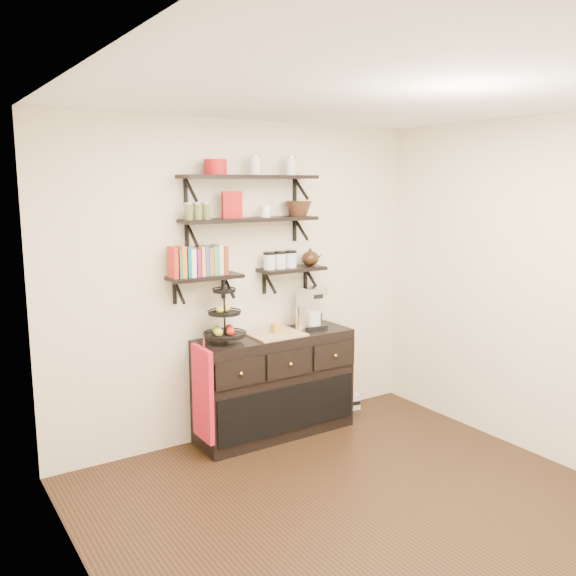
% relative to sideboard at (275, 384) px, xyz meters
% --- Properties ---
extents(floor, '(3.50, 3.50, 0.00)m').
position_rel_sideboard_xyz_m(floor, '(-0.17, -1.51, -0.45)').
color(floor, black).
rests_on(floor, ground).
extents(ceiling, '(3.50, 3.50, 0.02)m').
position_rel_sideboard_xyz_m(ceiling, '(-0.17, -1.51, 2.25)').
color(ceiling, white).
rests_on(ceiling, back_wall).
extents(back_wall, '(3.50, 0.02, 2.70)m').
position_rel_sideboard_xyz_m(back_wall, '(-0.17, 0.24, 0.90)').
color(back_wall, white).
rests_on(back_wall, ground).
extents(left_wall, '(0.02, 3.50, 2.70)m').
position_rel_sideboard_xyz_m(left_wall, '(-1.92, -1.51, 0.90)').
color(left_wall, white).
rests_on(left_wall, ground).
extents(right_wall, '(0.02, 3.50, 2.70)m').
position_rel_sideboard_xyz_m(right_wall, '(1.58, -1.51, 0.90)').
color(right_wall, white).
rests_on(right_wall, ground).
extents(shelf_top, '(1.20, 0.27, 0.23)m').
position_rel_sideboard_xyz_m(shelf_top, '(-0.17, 0.10, 1.78)').
color(shelf_top, black).
rests_on(shelf_top, back_wall).
extents(shelf_mid, '(1.20, 0.27, 0.23)m').
position_rel_sideboard_xyz_m(shelf_mid, '(-0.17, 0.10, 1.43)').
color(shelf_mid, black).
rests_on(shelf_mid, back_wall).
extents(shelf_low_left, '(0.60, 0.25, 0.23)m').
position_rel_sideboard_xyz_m(shelf_low_left, '(-0.59, 0.12, 0.98)').
color(shelf_low_left, black).
rests_on(shelf_low_left, back_wall).
extents(shelf_low_right, '(0.60, 0.25, 0.23)m').
position_rel_sideboard_xyz_m(shelf_low_right, '(0.25, 0.12, 0.98)').
color(shelf_low_right, black).
rests_on(shelf_low_right, back_wall).
extents(cookbooks, '(0.43, 0.15, 0.26)m').
position_rel_sideboard_xyz_m(cookbooks, '(-0.64, 0.12, 1.11)').
color(cookbooks, red).
rests_on(cookbooks, shelf_low_left).
extents(glass_canisters, '(0.32, 0.10, 0.13)m').
position_rel_sideboard_xyz_m(glass_canisters, '(0.13, 0.12, 1.06)').
color(glass_canisters, silver).
rests_on(glass_canisters, shelf_low_right).
extents(sideboard, '(1.40, 0.50, 0.92)m').
position_rel_sideboard_xyz_m(sideboard, '(0.00, 0.00, 0.00)').
color(sideboard, black).
rests_on(sideboard, floor).
extents(fruit_stand, '(0.34, 0.34, 0.51)m').
position_rel_sideboard_xyz_m(fruit_stand, '(-0.47, 0.00, 0.62)').
color(fruit_stand, black).
rests_on(fruit_stand, sideboard).
extents(candle, '(0.08, 0.08, 0.08)m').
position_rel_sideboard_xyz_m(candle, '(0.02, 0.00, 0.50)').
color(candle, '#AF7F28').
rests_on(candle, sideboard).
extents(coffee_maker, '(0.21, 0.20, 0.38)m').
position_rel_sideboard_xyz_m(coffee_maker, '(0.40, 0.03, 0.63)').
color(coffee_maker, black).
rests_on(coffee_maker, sideboard).
extents(thermal_carafe, '(0.11, 0.11, 0.22)m').
position_rel_sideboard_xyz_m(thermal_carafe, '(0.27, -0.02, 0.56)').
color(thermal_carafe, silver).
rests_on(thermal_carafe, sideboard).
extents(apron, '(0.04, 0.32, 0.75)m').
position_rel_sideboard_xyz_m(apron, '(-0.73, -0.10, 0.09)').
color(apron, '#B2132C').
rests_on(apron, sideboard).
extents(radio, '(0.30, 0.21, 0.17)m').
position_rel_sideboard_xyz_m(radio, '(0.88, 0.12, -0.37)').
color(radio, silver).
rests_on(radio, floor).
extents(recipe_box, '(0.17, 0.10, 0.22)m').
position_rel_sideboard_xyz_m(recipe_box, '(-0.34, 0.10, 1.56)').
color(recipe_box, '#A51215').
rests_on(recipe_box, shelf_mid).
extents(walnut_bowl, '(0.24, 0.24, 0.13)m').
position_rel_sideboard_xyz_m(walnut_bowl, '(0.31, 0.10, 1.51)').
color(walnut_bowl, black).
rests_on(walnut_bowl, shelf_mid).
extents(ramekins, '(0.09, 0.09, 0.10)m').
position_rel_sideboard_xyz_m(ramekins, '(-0.02, 0.10, 1.50)').
color(ramekins, white).
rests_on(ramekins, shelf_mid).
extents(teapot, '(0.22, 0.17, 0.16)m').
position_rel_sideboard_xyz_m(teapot, '(0.45, 0.12, 1.08)').
color(teapot, black).
rests_on(teapot, shelf_low_right).
extents(red_pot, '(0.18, 0.18, 0.12)m').
position_rel_sideboard_xyz_m(red_pot, '(-0.48, 0.10, 1.86)').
color(red_pot, '#A51215').
rests_on(red_pot, shelf_top).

